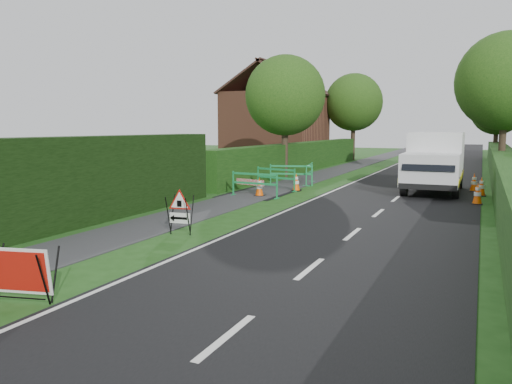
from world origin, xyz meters
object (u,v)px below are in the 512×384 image
(works_van, at_px, (435,160))
(hatchback_car, at_px, (437,160))
(red_rect_sign, at_px, (19,272))
(triangle_sign, at_px, (179,209))

(works_van, bearing_deg, hatchback_car, 93.60)
(red_rect_sign, relative_size, hatchback_car, 0.34)
(hatchback_car, bearing_deg, triangle_sign, -86.46)
(works_van, xyz_separation_m, hatchback_car, (-0.90, 13.23, -0.77))
(triangle_sign, relative_size, works_van, 0.18)
(triangle_sign, bearing_deg, red_rect_sign, -93.09)
(triangle_sign, height_order, hatchback_car, hatchback_car)
(triangle_sign, xyz_separation_m, works_van, (5.16, 12.01, 0.65))
(red_rect_sign, distance_m, hatchback_car, 30.73)
(hatchback_car, bearing_deg, red_rect_sign, -83.93)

